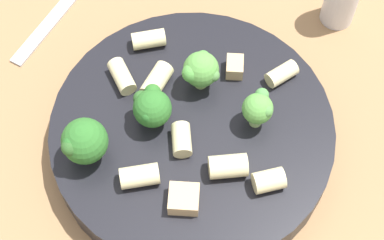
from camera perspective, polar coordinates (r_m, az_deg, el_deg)
ground_plane at (r=0.53m, az=-0.00°, el=-2.13°), size 2.00×2.00×0.00m
pasta_bowl at (r=0.51m, az=-0.00°, el=-1.21°), size 0.23×0.23×0.03m
broccoli_floret_0 at (r=0.48m, az=-9.61°, el=-1.97°), size 0.03×0.04×0.04m
broccoli_floret_1 at (r=0.51m, az=0.74°, el=4.48°), size 0.03×0.03×0.04m
broccoli_floret_2 at (r=0.49m, az=5.92°, el=1.02°), size 0.02×0.03×0.03m
broccoli_floret_3 at (r=0.49m, az=-3.61°, el=1.13°), size 0.03×0.03×0.04m
rigatoni_0 at (r=0.52m, az=-6.25°, el=3.87°), size 0.03×0.03×0.01m
rigatoni_1 at (r=0.54m, az=-3.87°, el=7.17°), size 0.03×0.03×0.01m
rigatoni_2 at (r=0.49m, az=-0.78°, el=-1.82°), size 0.03×0.03×0.01m
rigatoni_3 at (r=0.48m, az=6.84°, el=-5.36°), size 0.03×0.03×0.02m
rigatoni_4 at (r=0.52m, az=-3.16°, el=3.49°), size 0.02×0.03×0.02m
rigatoni_5 at (r=0.53m, az=7.98°, el=4.09°), size 0.02×0.03×0.01m
rigatoni_6 at (r=0.48m, az=3.22°, el=-4.12°), size 0.03×0.03×0.02m
rigatoni_7 at (r=0.48m, az=-4.68°, el=-4.98°), size 0.03×0.03×0.02m
chicken_chunk_0 at (r=0.53m, az=3.81°, el=4.74°), size 0.02×0.02×0.01m
chicken_chunk_1 at (r=0.47m, az=-0.73°, el=-7.02°), size 0.03×0.03×0.01m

